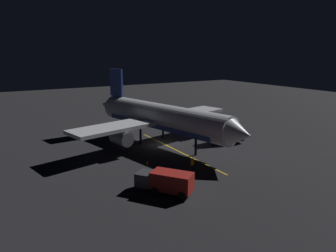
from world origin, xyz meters
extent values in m
cube|color=black|center=(0.00, 0.00, -0.10)|extent=(180.00, 180.00, 0.20)
cube|color=gold|center=(-0.50, 4.00, 0.00)|extent=(0.43, 22.42, 0.01)
cylinder|color=white|center=(0.00, 0.00, 4.58)|extent=(9.93, 26.64, 4.07)
cube|color=#2D479E|center=(0.00, 0.00, 3.46)|extent=(8.84, 22.74, 0.73)
cone|color=white|center=(-3.26, 14.05, 4.58)|extent=(4.62, 4.08, 3.99)
cone|color=white|center=(3.40, -14.65, 4.58)|extent=(4.67, 5.59, 3.66)
cube|color=#2D479E|center=(2.76, -11.89, 9.11)|extent=(1.16, 3.59, 4.98)
cube|color=white|center=(-7.81, -3.17, 3.97)|extent=(13.33, 7.52, 0.50)
cylinder|color=slate|center=(-7.47, -1.86, 2.57)|extent=(2.77, 3.59, 2.10)
cube|color=white|center=(8.41, 0.59, 3.97)|extent=(13.33, 7.52, 0.50)
cylinder|color=slate|center=(7.52, 1.62, 2.57)|extent=(2.77, 3.59, 2.10)
cylinder|color=black|center=(-1.64, 7.07, 1.27)|extent=(0.43, 0.43, 2.55)
cylinder|color=black|center=(-1.86, -2.81, 1.27)|extent=(0.43, 0.43, 2.55)
cylinder|color=black|center=(2.90, -1.71, 1.27)|extent=(0.43, 0.43, 2.55)
cube|color=maroon|center=(7.86, 16.11, 1.41)|extent=(4.23, 4.68, 1.91)
cube|color=#38383D|center=(9.66, 13.68, 1.20)|extent=(2.67, 2.63, 1.50)
cylinder|color=black|center=(8.75, 14.91, 0.45)|extent=(2.39, 2.10, 0.90)
cylinder|color=black|center=(6.97, 17.31, 0.45)|extent=(2.39, 2.10, 0.90)
cube|color=maroon|center=(-8.43, 4.29, 1.46)|extent=(4.53, 3.18, 2.02)
cube|color=#38383D|center=(-11.26, 5.13, 1.20)|extent=(2.29, 2.43, 1.50)
cylinder|color=black|center=(-9.81, 4.70, 0.45)|extent=(1.52, 2.47, 0.90)
cylinder|color=black|center=(-7.06, 3.88, 0.45)|extent=(1.52, 2.47, 0.90)
cylinder|color=black|center=(2.36, 11.96, 0.42)|extent=(0.32, 0.32, 0.85)
cylinder|color=orange|center=(2.36, 11.96, 1.18)|extent=(0.40, 0.40, 0.65)
sphere|color=tan|center=(2.36, 11.96, 1.62)|extent=(0.24, 0.24, 0.24)
cone|color=#EA590F|center=(-4.78, 2.96, 0.28)|extent=(0.36, 0.36, 0.55)
cube|color=black|center=(-4.78, 2.96, 0.01)|extent=(0.50, 0.50, 0.03)
cone|color=#EA590F|center=(6.24, 7.21, 0.28)|extent=(0.36, 0.36, 0.55)
cube|color=black|center=(6.24, 7.21, 0.01)|extent=(0.50, 0.50, 0.03)
camera|label=1|loc=(23.47, 41.78, 14.43)|focal=33.17mm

